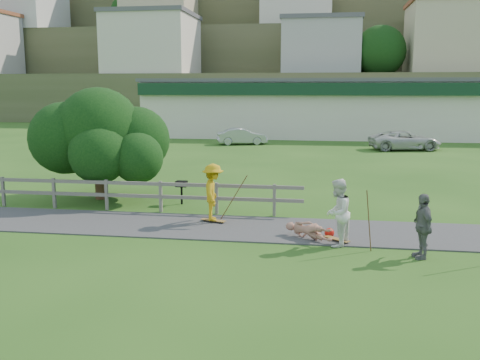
{
  "coord_description": "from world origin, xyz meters",
  "views": [
    {
      "loc": [
        3.56,
        -14.41,
        4.32
      ],
      "look_at": [
        1.02,
        2.0,
        1.44
      ],
      "focal_mm": 40.0,
      "sensor_mm": 36.0,
      "label": 1
    }
  ],
  "objects_px": {
    "skater_fallen": "(308,231)",
    "spectator_b": "(422,226)",
    "car_silver": "(242,136)",
    "bbq": "(182,193)",
    "skater_rider": "(213,195)",
    "spectator_a": "(337,213)",
    "tree": "(100,152)",
    "car_white": "(405,140)"
  },
  "relations": [
    {
      "from": "skater_fallen",
      "to": "car_white",
      "type": "relative_size",
      "value": 0.31
    },
    {
      "from": "spectator_b",
      "to": "tree",
      "type": "distance_m",
      "value": 12.6
    },
    {
      "from": "car_white",
      "to": "skater_rider",
      "type": "bearing_deg",
      "value": 145.82
    },
    {
      "from": "tree",
      "to": "bbq",
      "type": "relative_size",
      "value": 6.0
    },
    {
      "from": "spectator_b",
      "to": "skater_fallen",
      "type": "bearing_deg",
      "value": -124.54
    },
    {
      "from": "spectator_b",
      "to": "tree",
      "type": "xyz_separation_m",
      "value": [
        -11.13,
        5.82,
        1.01
      ]
    },
    {
      "from": "tree",
      "to": "car_white",
      "type": "bearing_deg",
      "value": 53.13
    },
    {
      "from": "skater_rider",
      "to": "spectator_a",
      "type": "bearing_deg",
      "value": -126.61
    },
    {
      "from": "car_white",
      "to": "tree",
      "type": "bearing_deg",
      "value": 131.38
    },
    {
      "from": "skater_rider",
      "to": "tree",
      "type": "xyz_separation_m",
      "value": [
        -5.13,
        3.12,
        0.94
      ]
    },
    {
      "from": "skater_fallen",
      "to": "car_silver",
      "type": "relative_size",
      "value": 0.4
    },
    {
      "from": "spectator_b",
      "to": "skater_rider",
      "type": "bearing_deg",
      "value": -126.04
    },
    {
      "from": "skater_fallen",
      "to": "tree",
      "type": "height_order",
      "value": "tree"
    },
    {
      "from": "car_silver",
      "to": "skater_rider",
      "type": "bearing_deg",
      "value": 169.86
    },
    {
      "from": "car_silver",
      "to": "spectator_a",
      "type": "bearing_deg",
      "value": 177.65
    },
    {
      "from": "skater_rider",
      "to": "bbq",
      "type": "distance_m",
      "value": 3.18
    },
    {
      "from": "skater_rider",
      "to": "car_silver",
      "type": "xyz_separation_m",
      "value": [
        -2.71,
        24.1,
        -0.29
      ]
    },
    {
      "from": "skater_fallen",
      "to": "spectator_b",
      "type": "distance_m",
      "value": 3.2
    },
    {
      "from": "car_silver",
      "to": "car_white",
      "type": "relative_size",
      "value": 0.78
    },
    {
      "from": "skater_rider",
      "to": "skater_fallen",
      "type": "xyz_separation_m",
      "value": [
        3.09,
        -1.48,
        -0.64
      ]
    },
    {
      "from": "skater_rider",
      "to": "tree",
      "type": "relative_size",
      "value": 0.35
    },
    {
      "from": "skater_rider",
      "to": "car_silver",
      "type": "distance_m",
      "value": 24.25
    },
    {
      "from": "bbq",
      "to": "spectator_a",
      "type": "bearing_deg",
      "value": -37.63
    },
    {
      "from": "skater_fallen",
      "to": "bbq",
      "type": "bearing_deg",
      "value": 86.62
    },
    {
      "from": "car_silver",
      "to": "car_white",
      "type": "xyz_separation_m",
      "value": [
        11.85,
        -1.96,
        0.05
      ]
    },
    {
      "from": "car_white",
      "to": "skater_fallen",
      "type": "bearing_deg",
      "value": 153.9
    },
    {
      "from": "skater_rider",
      "to": "car_white",
      "type": "xyz_separation_m",
      "value": [
        9.14,
        22.14,
        -0.24
      ]
    },
    {
      "from": "spectator_b",
      "to": "car_silver",
      "type": "relative_size",
      "value": 0.44
    },
    {
      "from": "tree",
      "to": "spectator_a",
      "type": "bearing_deg",
      "value": -29.3
    },
    {
      "from": "skater_rider",
      "to": "spectator_b",
      "type": "bearing_deg",
      "value": -124.29
    },
    {
      "from": "skater_rider",
      "to": "skater_fallen",
      "type": "distance_m",
      "value": 3.49
    },
    {
      "from": "car_silver",
      "to": "tree",
      "type": "xyz_separation_m",
      "value": [
        -2.42,
        -20.98,
        1.23
      ]
    },
    {
      "from": "spectator_b",
      "to": "bbq",
      "type": "distance_m",
      "value": 9.4
    },
    {
      "from": "car_white",
      "to": "spectator_a",
      "type": "bearing_deg",
      "value": 155.94
    },
    {
      "from": "skater_fallen",
      "to": "car_silver",
      "type": "xyz_separation_m",
      "value": [
        -5.8,
        25.58,
        0.35
      ]
    },
    {
      "from": "skater_fallen",
      "to": "bbq",
      "type": "relative_size",
      "value": 1.72
    },
    {
      "from": "skater_rider",
      "to": "tree",
      "type": "height_order",
      "value": "tree"
    },
    {
      "from": "skater_fallen",
      "to": "car_silver",
      "type": "bearing_deg",
      "value": 49.66
    },
    {
      "from": "skater_rider",
      "to": "car_white",
      "type": "relative_size",
      "value": 0.38
    },
    {
      "from": "car_white",
      "to": "tree",
      "type": "distance_m",
      "value": 23.81
    },
    {
      "from": "skater_fallen",
      "to": "bbq",
      "type": "distance_m",
      "value": 6.34
    },
    {
      "from": "car_silver",
      "to": "bbq",
      "type": "distance_m",
      "value": 21.51
    }
  ]
}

